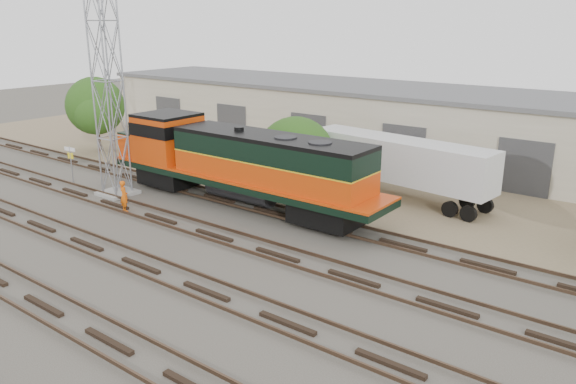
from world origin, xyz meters
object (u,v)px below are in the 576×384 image
Objects in this scene: locomotive at (236,162)px; signal_tower at (108,85)px; worker at (124,196)px; semi_trailer at (402,162)px.

locomotive is 8.74m from signal_tower.
signal_tower reaches higher than worker.
semi_trailer is at bearing 43.62° from locomotive.
worker is (2.98, -1.71, -5.75)m from signal_tower.
signal_tower is 7.68× the size of worker.
worker is at bearing -29.86° from signal_tower.
worker is (-4.14, -4.72, -1.66)m from locomotive.
signal_tower is 1.14× the size of semi_trailer.
semi_trailer is (14.20, 9.77, -4.37)m from signal_tower.
locomotive is 1.57× the size of semi_trailer.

